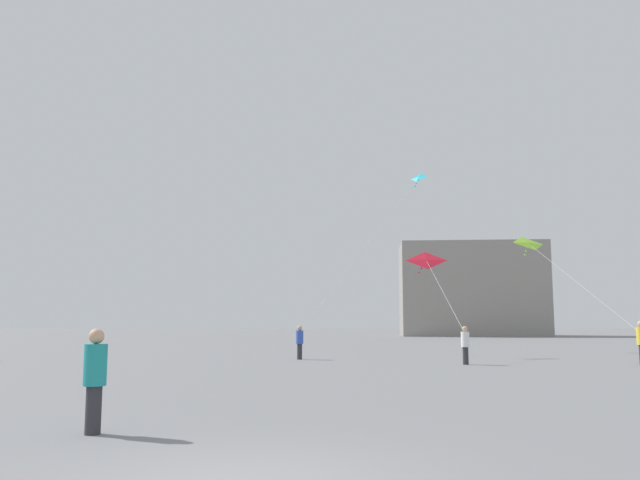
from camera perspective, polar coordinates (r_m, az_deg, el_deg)
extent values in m
cylinder|color=#2D2D33|center=(11.52, -19.44, -14.03)|extent=(0.25, 0.25, 0.78)
cylinder|color=teal|center=(11.45, -19.29, -10.40)|extent=(0.37, 0.37, 0.68)
sphere|color=tan|center=(11.43, -19.19, -8.07)|extent=(0.25, 0.25, 0.25)
cylinder|color=#2D2D33|center=(31.40, -1.82, -9.87)|extent=(0.24, 0.24, 0.74)
cylinder|color=#3351B7|center=(31.38, -1.81, -8.61)|extent=(0.35, 0.35, 0.64)
sphere|color=tan|center=(31.37, -1.81, -7.80)|extent=(0.24, 0.24, 0.24)
cylinder|color=#2D2D33|center=(28.38, 12.78, -9.98)|extent=(0.24, 0.24, 0.74)
cylinder|color=white|center=(28.35, 12.74, -8.59)|extent=(0.35, 0.35, 0.64)
sphere|color=tan|center=(28.34, 12.72, -7.70)|extent=(0.24, 0.24, 0.24)
pyramid|color=#1EB2C6|center=(43.98, 8.73, 5.49)|extent=(1.00, 0.96, 0.51)
sphere|color=#1EB2C6|center=(43.84, 8.64, 5.23)|extent=(0.10, 0.10, 0.10)
sphere|color=#1EB2C6|center=(43.68, 8.53, 4.99)|extent=(0.10, 0.10, 0.10)
sphere|color=#1EB2C6|center=(43.53, 8.42, 4.74)|extent=(0.10, 0.10, 0.10)
cylinder|color=silver|center=(37.27, 4.37, -0.21)|extent=(7.25, 11.36, 10.12)
pyramid|color=#8CD12D|center=(35.02, 18.01, -0.26)|extent=(1.60, 1.29, 0.62)
sphere|color=#8CD12D|center=(34.88, 17.90, -0.62)|extent=(0.10, 0.10, 0.10)
sphere|color=#8CD12D|center=(34.74, 17.81, -0.95)|extent=(0.10, 0.10, 0.10)
sphere|color=#8CD12D|center=(34.59, 17.72, -1.28)|extent=(0.10, 0.10, 0.10)
cylinder|color=silver|center=(32.56, 21.98, -3.63)|extent=(2.91, 5.77, 4.54)
pyramid|color=red|center=(34.50, 9.42, -1.77)|extent=(1.57, 0.77, 0.76)
sphere|color=red|center=(34.45, 9.20, -2.15)|extent=(0.10, 0.10, 0.10)
sphere|color=red|center=(34.39, 8.99, -2.50)|extent=(0.10, 0.10, 0.10)
sphere|color=red|center=(34.33, 8.77, -2.85)|extent=(0.10, 0.10, 0.10)
cylinder|color=silver|center=(31.37, 10.90, -4.65)|extent=(0.79, 6.23, 3.73)
cube|color=gray|center=(82.87, 13.20, -4.32)|extent=(17.78, 10.67, 11.40)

